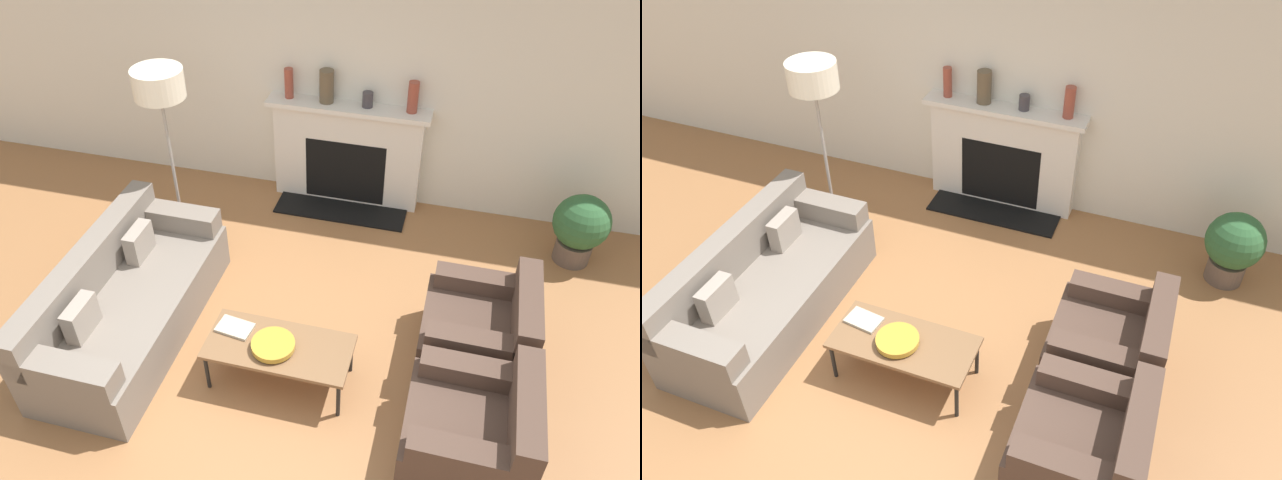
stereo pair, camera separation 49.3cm
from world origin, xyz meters
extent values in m
plane|color=#99663D|center=(0.00, 0.00, 0.00)|extent=(18.00, 18.00, 0.00)
cube|color=silver|center=(0.00, 3.03, 1.45)|extent=(18.00, 0.06, 2.90)
cube|color=silver|center=(0.18, 2.90, 0.54)|extent=(1.55, 0.20, 1.08)
cube|color=black|center=(0.18, 2.81, 0.39)|extent=(0.85, 0.04, 0.70)
cube|color=black|center=(0.18, 2.62, 0.01)|extent=(1.40, 0.40, 0.02)
cube|color=silver|center=(0.18, 2.87, 1.10)|extent=(1.67, 0.28, 0.05)
cube|color=slate|center=(-1.11, 0.51, 0.22)|extent=(0.87, 2.07, 0.44)
cube|color=slate|center=(-1.46, 0.51, 0.63)|extent=(0.20, 2.07, 0.37)
cube|color=slate|center=(-1.11, -0.42, 0.54)|extent=(0.80, 0.22, 0.20)
cube|color=slate|center=(-1.11, 1.43, 0.54)|extent=(0.80, 0.22, 0.20)
cube|color=gray|center=(-1.24, 0.04, 0.58)|extent=(0.12, 0.32, 0.28)
cube|color=gray|center=(-1.24, 0.97, 0.58)|extent=(0.12, 0.32, 0.28)
cube|color=#4C382D|center=(1.67, -0.01, 0.22)|extent=(0.84, 0.87, 0.45)
cube|color=#4C382D|center=(2.01, -0.01, 0.61)|extent=(0.18, 0.87, 0.34)
cube|color=#4C382D|center=(1.67, 0.33, 0.52)|extent=(0.76, 0.18, 0.15)
cube|color=#4C382D|center=(1.67, -0.36, 0.52)|extent=(0.76, 0.18, 0.15)
cube|color=#4C382D|center=(1.67, 0.94, 0.22)|extent=(0.84, 0.87, 0.45)
cube|color=#4C382D|center=(2.01, 0.94, 0.61)|extent=(0.18, 0.87, 0.34)
cube|color=#4C382D|center=(1.67, 1.28, 0.52)|extent=(0.76, 0.18, 0.15)
cube|color=#4C382D|center=(1.67, 0.59, 0.52)|extent=(0.76, 0.18, 0.15)
cube|color=brown|center=(0.23, 0.32, 0.38)|extent=(1.12, 0.52, 0.03)
cylinder|color=black|center=(-0.29, 0.10, 0.18)|extent=(0.03, 0.03, 0.36)
cylinder|color=black|center=(0.75, 0.10, 0.18)|extent=(0.03, 0.03, 0.36)
cylinder|color=black|center=(-0.29, 0.54, 0.18)|extent=(0.03, 0.03, 0.36)
cylinder|color=black|center=(0.75, 0.54, 0.18)|extent=(0.03, 0.03, 0.36)
cylinder|color=#BC8E2D|center=(0.20, 0.28, 0.40)|extent=(0.12, 0.12, 0.02)
cylinder|color=#BC8E2D|center=(0.20, 0.28, 0.43)|extent=(0.33, 0.33, 0.05)
cube|color=#B2A893|center=(-0.15, 0.39, 0.41)|extent=(0.30, 0.22, 0.02)
cylinder|color=gray|center=(-1.25, 1.77, 0.01)|extent=(0.30, 0.30, 0.03)
cylinder|color=gray|center=(-1.25, 1.77, 0.82)|extent=(0.03, 0.03, 1.58)
cylinder|color=silver|center=(-1.25, 1.77, 1.70)|extent=(0.45, 0.45, 0.25)
cylinder|color=brown|center=(-0.44, 2.90, 1.28)|extent=(0.09, 0.09, 0.31)
cylinder|color=brown|center=(-0.05, 2.90, 1.30)|extent=(0.15, 0.15, 0.33)
cylinder|color=#3D383D|center=(0.37, 2.90, 1.21)|extent=(0.11, 0.11, 0.15)
cylinder|color=brown|center=(0.81, 2.90, 1.29)|extent=(0.10, 0.10, 0.31)
cylinder|color=brown|center=(2.54, 2.42, 0.11)|extent=(0.34, 0.34, 0.22)
sphere|color=#2D5B33|center=(2.54, 2.42, 0.46)|extent=(0.52, 0.52, 0.52)
camera|label=1|loc=(1.33, -2.67, 4.01)|focal=35.00mm
camera|label=2|loc=(1.80, -2.51, 4.01)|focal=35.00mm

